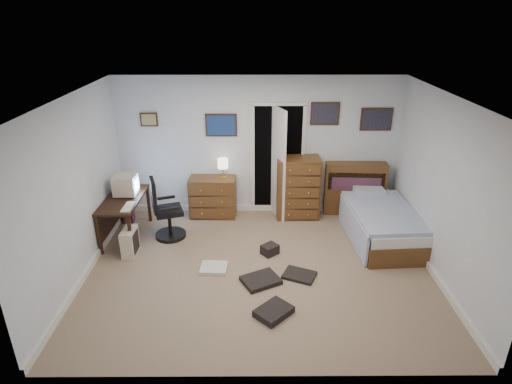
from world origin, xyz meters
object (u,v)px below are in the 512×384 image
low_dresser (213,197)px  computer_desk (119,207)px  bed (380,222)px  office_chair (165,215)px  tall_dresser (298,188)px

low_dresser → computer_desk: bearing=-148.8°
computer_desk → bed: 4.28m
office_chair → tall_dresser: (2.24, 0.79, 0.15)m
low_dresser → bed: (2.81, -0.86, -0.08)m
computer_desk → low_dresser: 1.66m
tall_dresser → bed: (1.28, -0.83, -0.27)m
office_chair → low_dresser: (0.71, 0.82, -0.04)m
computer_desk → tall_dresser: (2.99, 0.76, 0.02)m
bed → computer_desk: bearing=175.4°
office_chair → low_dresser: bearing=30.8°
office_chair → tall_dresser: tall_dresser is taller
computer_desk → low_dresser: size_ratio=1.47×
low_dresser → tall_dresser: 1.55m
office_chair → bed: 3.52m
low_dresser → bed: 2.94m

